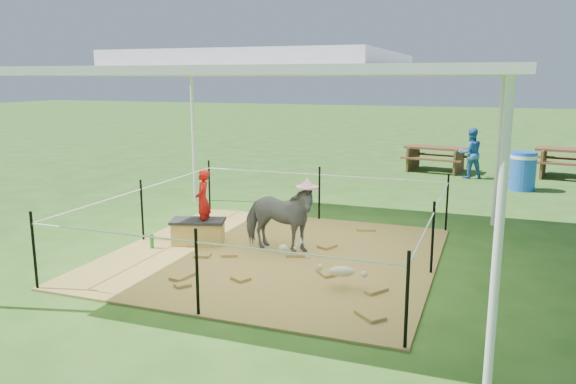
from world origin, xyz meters
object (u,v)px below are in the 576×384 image
(trash_barrel, at_px, (523,171))
(distant_person, at_px, (470,153))
(green_bottle, at_px, (152,241))
(foal, at_px, (342,269))
(straw_bale, at_px, (198,233))
(woman, at_px, (203,194))
(picnic_table_far, at_px, (574,164))
(picnic_table_near, at_px, (436,159))
(pony, at_px, (278,218))

(trash_barrel, relative_size, distant_person, 0.69)
(green_bottle, xyz_separation_m, foal, (3.14, -0.62, 0.14))
(foal, bearing_deg, green_bottle, 154.21)
(straw_bale, height_order, woman, woman)
(straw_bale, distance_m, picnic_table_far, 10.63)
(straw_bale, distance_m, picnic_table_near, 9.00)
(green_bottle, height_order, picnic_table_near, picnic_table_near)
(straw_bale, bearing_deg, foal, -22.45)
(green_bottle, relative_size, distant_person, 0.16)
(woman, distance_m, green_bottle, 1.06)
(straw_bale, distance_m, woman, 0.64)
(foal, distance_m, trash_barrel, 7.91)
(woman, bearing_deg, picnic_table_near, 145.33)
(picnic_table_near, bearing_deg, woman, -98.08)
(pony, bearing_deg, green_bottle, 110.15)
(pony, relative_size, picnic_table_near, 0.74)
(picnic_table_far, bearing_deg, distant_person, -152.55)
(green_bottle, xyz_separation_m, distant_person, (4.23, 8.20, 0.51))
(foal, xyz_separation_m, picnic_table_near, (0.15, 9.64, 0.07))
(straw_bale, bearing_deg, green_bottle, -140.71)
(woman, xyz_separation_m, trash_barrel, (4.80, 6.49, -0.39))
(trash_barrel, bearing_deg, distant_person, 134.18)
(green_bottle, distance_m, distant_person, 9.24)
(foal, xyz_separation_m, distant_person, (1.09, 8.82, 0.37))
(pony, height_order, picnic_table_far, pony)
(green_bottle, xyz_separation_m, pony, (1.86, 0.52, 0.41))
(picnic_table_near, relative_size, picnic_table_far, 0.89)
(trash_barrel, height_order, distant_person, distant_person)
(green_bottle, height_order, foal, foal)
(straw_bale, bearing_deg, picnic_table_far, 54.25)
(woman, bearing_deg, green_bottle, -72.90)
(trash_barrel, bearing_deg, picnic_table_far, 58.58)
(pony, height_order, picnic_table_near, pony)
(green_bottle, xyz_separation_m, picnic_table_far, (6.76, 9.08, 0.25))
(distant_person, bearing_deg, pony, 49.02)
(pony, distance_m, trash_barrel, 7.36)
(green_bottle, height_order, trash_barrel, trash_barrel)
(woman, xyz_separation_m, picnic_table_near, (2.63, 8.57, -0.49))
(picnic_table_far, height_order, distant_person, distant_person)
(foal, height_order, distant_person, distant_person)
(foal, bearing_deg, picnic_table_far, 54.87)
(woman, bearing_deg, picnic_table_far, 127.09)
(woman, height_order, distant_person, distant_person)
(straw_bale, height_order, trash_barrel, trash_barrel)
(trash_barrel, height_order, picnic_table_far, trash_barrel)
(picnic_table_near, relative_size, distant_person, 1.27)
(trash_barrel, distance_m, picnic_table_near, 3.01)
(woman, height_order, green_bottle, woman)
(woman, relative_size, pony, 0.76)
(trash_barrel, bearing_deg, foal, -107.06)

